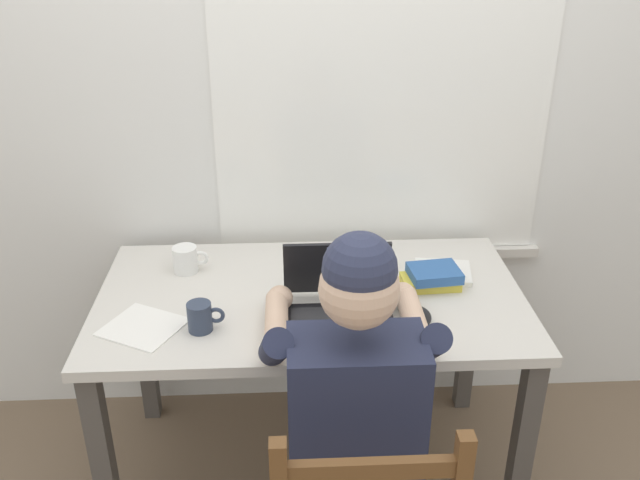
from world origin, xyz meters
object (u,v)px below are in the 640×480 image
at_px(laptop, 338,302).
at_px(seated_person, 351,403).
at_px(coffee_mug_white, 186,259).
at_px(book_stack_main, 432,277).
at_px(desk, 311,320).
at_px(computer_mouse, 421,316).
at_px(coffee_mug_dark, 201,317).

bearing_deg(laptop, seated_person, -87.70).
distance_m(laptop, coffee_mug_white, 0.59).
height_order(laptop, book_stack_main, laptop).
xyz_separation_m(desk, book_stack_main, (0.40, 0.03, 0.13)).
distance_m(computer_mouse, coffee_mug_white, 0.83).
xyz_separation_m(laptop, coffee_mug_white, (-0.50, 0.31, -0.01)).
xyz_separation_m(desk, coffee_mug_white, (-0.42, 0.18, 0.14)).
bearing_deg(desk, computer_mouse, -28.19).
relative_size(desk, coffee_mug_dark, 12.47).
bearing_deg(book_stack_main, seated_person, -122.45).
distance_m(desk, coffee_mug_white, 0.48).
height_order(seated_person, coffee_mug_dark, seated_person).
relative_size(desk, computer_mouse, 13.83).
height_order(laptop, coffee_mug_dark, laptop).
relative_size(seated_person, computer_mouse, 12.35).
relative_size(computer_mouse, book_stack_main, 0.51).
height_order(seated_person, coffee_mug_white, seated_person).
relative_size(seated_person, coffee_mug_white, 10.13).
bearing_deg(coffee_mug_white, computer_mouse, -25.18).
bearing_deg(book_stack_main, coffee_mug_dark, -163.17).
relative_size(laptop, coffee_mug_white, 2.71).
xyz_separation_m(coffee_mug_white, book_stack_main, (0.82, -0.15, -0.01)).
relative_size(laptop, computer_mouse, 3.30).
distance_m(seated_person, laptop, 0.34).
distance_m(laptop, book_stack_main, 0.37).
bearing_deg(computer_mouse, coffee_mug_white, 154.82).
bearing_deg(coffee_mug_white, laptop, -32.17).
bearing_deg(laptop, coffee_mug_white, 147.83).
xyz_separation_m(laptop, book_stack_main, (0.32, 0.17, -0.02)).
relative_size(seated_person, coffee_mug_dark, 11.13).
bearing_deg(seated_person, coffee_mug_white, 128.91).
xyz_separation_m(seated_person, computer_mouse, (0.24, 0.28, 0.09)).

